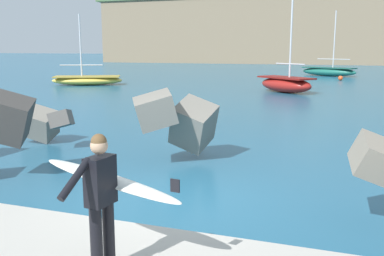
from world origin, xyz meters
The scene contains 8 objects.
ground_plane centered at (0.00, 0.00, 0.00)m, with size 400.00×400.00×0.00m, color #235B7A.
breakwater_jetty centered at (2.46, 1.06, 1.20)m, with size 28.56×6.19×2.64m.
surfer_with_board centered at (0.32, -3.23, 1.28)m, with size 2.12×1.29×1.78m.
boat_near_centre centered at (-16.87, 23.15, 0.42)m, with size 6.07×4.37×5.69m.
boat_near_right centered at (1.51, 41.78, 0.53)m, with size 6.31×4.16×6.89m.
boat_mid_left centered at (-0.65, 22.36, 0.59)m, with size 4.53×4.10×6.53m.
mooring_buoy_middle centered at (2.81, 35.37, 0.22)m, with size 0.44×0.44×0.44m.
headland_bluff centered at (7.63, 92.60, 6.89)m, with size 108.89×37.33×13.73m.
Camera 1 is at (3.02, -7.68, 3.01)m, focal length 40.42 mm.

